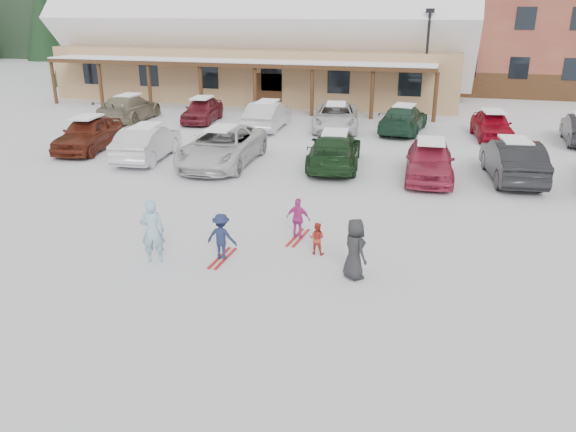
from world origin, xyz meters
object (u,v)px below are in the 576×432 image
(lamp_post, at_px, (427,56))
(parked_car_5, at_px, (513,160))
(parked_car_3, at_px, (335,150))
(parked_car_8, at_px, (202,110))
(parked_car_1, at_px, (147,143))
(parked_car_4, at_px, (430,160))
(child_navy, at_px, (222,237))
(parked_car_9, at_px, (268,115))
(parked_car_12, at_px, (492,125))
(parked_car_0, at_px, (88,134))
(parked_car_10, at_px, (336,117))
(parked_car_2, at_px, (222,146))
(adult_skier, at_px, (152,231))
(bystander_dark, at_px, (355,249))
(toddler_red, at_px, (317,238))
(day_lodge, at_px, (262,41))
(child_magenta, at_px, (298,219))
(parked_car_7, at_px, (129,108))
(parked_car_11, at_px, (403,119))

(lamp_post, xyz_separation_m, parked_car_5, (3.94, -13.53, -2.70))
(parked_car_3, xyz_separation_m, parked_car_8, (-9.14, 7.59, -0.03))
(parked_car_1, relative_size, parked_car_4, 1.03)
(parked_car_4, bearing_deg, child_navy, -121.50)
(parked_car_8, xyz_separation_m, parked_car_9, (4.22, -0.96, 0.06))
(child_navy, distance_m, parked_car_5, 12.54)
(parked_car_9, bearing_deg, parked_car_12, -178.83)
(parked_car_0, xyz_separation_m, parked_car_10, (10.12, 7.50, -0.07))
(parked_car_2, xyz_separation_m, parked_car_5, (11.46, 0.84, 0.00))
(child_navy, distance_m, parked_car_9, 16.75)
(parked_car_10, bearing_deg, parked_car_8, 169.65)
(parked_car_5, bearing_deg, adult_skier, 40.03)
(adult_skier, xyz_separation_m, parked_car_4, (6.59, 9.53, -0.10))
(child_navy, relative_size, bystander_dark, 0.82)
(toddler_red, distance_m, parked_car_12, 16.90)
(parked_car_8, bearing_deg, parked_car_0, -112.99)
(toddler_red, xyz_separation_m, parked_car_8, (-10.33, 16.31, 0.25))
(parked_car_3, distance_m, parked_car_9, 8.25)
(day_lodge, bearing_deg, child_magenta, -70.25)
(toddler_red, xyz_separation_m, parked_car_4, (2.63, 7.95, 0.30))
(adult_skier, distance_m, parked_car_8, 18.99)
(parked_car_7, height_order, parked_car_9, parked_car_9)
(child_magenta, relative_size, parked_car_7, 0.23)
(parked_car_4, bearing_deg, parked_car_1, 178.29)
(adult_skier, relative_size, parked_car_0, 0.37)
(parked_car_10, bearing_deg, child_navy, -98.27)
(parked_car_4, height_order, parked_car_5, parked_car_5)
(child_magenta, distance_m, parked_car_11, 15.63)
(lamp_post, bearing_deg, parked_car_11, -97.17)
(adult_skier, height_order, parked_car_4, adult_skier)
(day_lodge, relative_size, parked_car_0, 6.42)
(child_navy, bearing_deg, parked_car_12, -112.57)
(toddler_red, xyz_separation_m, child_magenta, (-0.74, 0.91, 0.15))
(day_lodge, height_order, parked_car_12, day_lodge)
(toddler_red, xyz_separation_m, parked_car_12, (5.40, 16.01, 0.25))
(toddler_red, relative_size, parked_car_0, 0.20)
(toddler_red, xyz_separation_m, parked_car_3, (-1.19, 8.72, 0.28))
(parked_car_1, height_order, parked_car_8, parked_car_1)
(child_navy, relative_size, parked_car_7, 0.24)
(parked_car_5, bearing_deg, parked_car_3, -7.05)
(adult_skier, distance_m, parked_car_10, 17.76)
(parked_car_2, bearing_deg, parked_car_3, 8.73)
(parked_car_2, relative_size, parked_car_10, 1.11)
(day_lodge, distance_m, parked_car_1, 19.45)
(toddler_red, bearing_deg, child_magenta, -46.69)
(bystander_dark, bearing_deg, adult_skier, 53.37)
(parked_car_1, height_order, parked_car_9, parked_car_9)
(parked_car_0, bearing_deg, parked_car_8, 66.03)
(parked_car_7, relative_size, parked_car_11, 1.06)
(parked_car_4, distance_m, parked_car_9, 11.45)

